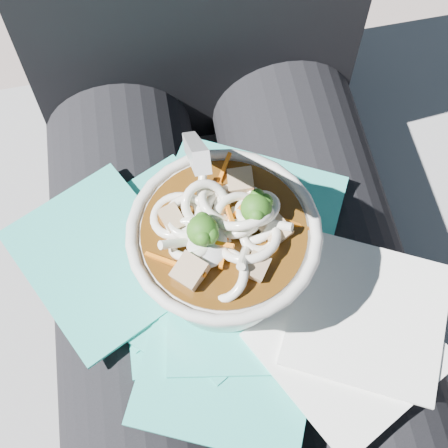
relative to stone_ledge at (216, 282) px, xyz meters
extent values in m
plane|color=slate|center=(0.00, -0.15, -0.21)|extent=(20.00, 20.00, 0.00)
cube|color=gray|center=(0.00, 0.00, 0.00)|extent=(1.02, 0.55, 0.42)
cylinder|color=black|center=(-0.09, -0.15, 0.29)|extent=(0.16, 0.48, 0.16)
cylinder|color=black|center=(0.09, -0.15, 0.29)|extent=(0.16, 0.48, 0.16)
cube|color=#2CB9AA|center=(-0.02, -0.17, 0.37)|extent=(0.16, 0.13, 0.00)
cube|color=#2CB9AA|center=(-0.07, -0.11, 0.38)|extent=(0.18, 0.19, 0.00)
cube|color=#2CB9AA|center=(0.01, -0.11, 0.38)|extent=(0.21, 0.21, 0.00)
cube|color=#2CB9AA|center=(-0.02, -0.15, 0.38)|extent=(0.15, 0.14, 0.00)
cube|color=#2CB9AA|center=(-0.01, -0.18, 0.38)|extent=(0.19, 0.19, 0.00)
cube|color=#2CB9AA|center=(-0.01, -0.20, 0.38)|extent=(0.20, 0.23, 0.00)
cube|color=#2CB9AA|center=(-0.02, -0.16, 0.38)|extent=(0.16, 0.17, 0.00)
cube|color=#2CB9AA|center=(-0.11, -0.12, 0.39)|extent=(0.18, 0.19, 0.00)
cube|color=#2CB9AA|center=(0.00, -0.18, 0.39)|extent=(0.15, 0.15, 0.00)
cube|color=white|center=(0.07, -0.23, 0.39)|extent=(0.17, 0.17, 0.00)
cube|color=white|center=(0.10, -0.21, 0.39)|extent=(0.16, 0.16, 0.00)
torus|color=silver|center=(-0.01, -0.15, 0.47)|extent=(0.14, 0.14, 0.01)
cylinder|color=#48280A|center=(-0.01, -0.15, 0.46)|extent=(0.12, 0.12, 0.01)
torus|color=white|center=(0.00, -0.17, 0.47)|extent=(0.06, 0.06, 0.02)
torus|color=white|center=(-0.05, -0.14, 0.47)|extent=(0.05, 0.05, 0.02)
torus|color=white|center=(-0.04, -0.14, 0.47)|extent=(0.05, 0.05, 0.01)
torus|color=white|center=(-0.04, -0.16, 0.47)|extent=(0.05, 0.04, 0.03)
torus|color=white|center=(0.01, -0.15, 0.47)|extent=(0.04, 0.04, 0.02)
torus|color=white|center=(0.01, -0.14, 0.48)|extent=(0.05, 0.05, 0.02)
torus|color=white|center=(0.01, -0.16, 0.47)|extent=(0.04, 0.04, 0.01)
torus|color=white|center=(0.00, -0.15, 0.47)|extent=(0.06, 0.06, 0.03)
torus|color=white|center=(0.00, -0.15, 0.47)|extent=(0.04, 0.04, 0.03)
torus|color=white|center=(0.00, -0.14, 0.47)|extent=(0.06, 0.06, 0.01)
torus|color=white|center=(-0.02, -0.19, 0.47)|extent=(0.04, 0.04, 0.03)
torus|color=white|center=(0.00, -0.14, 0.47)|extent=(0.05, 0.05, 0.02)
torus|color=white|center=(-0.02, -0.13, 0.48)|extent=(0.05, 0.04, 0.04)
torus|color=white|center=(-0.04, -0.16, 0.47)|extent=(0.04, 0.05, 0.03)
torus|color=white|center=(-0.01, -0.14, 0.47)|extent=(0.04, 0.05, 0.03)
torus|color=white|center=(0.00, -0.15, 0.48)|extent=(0.06, 0.05, 0.05)
cylinder|color=white|center=(0.00, -0.18, 0.47)|extent=(0.02, 0.03, 0.03)
cylinder|color=white|center=(-0.03, -0.12, 0.47)|extent=(0.02, 0.03, 0.02)
cylinder|color=white|center=(-0.04, -0.16, 0.47)|extent=(0.03, 0.02, 0.02)
cylinder|color=white|center=(0.02, -0.16, 0.47)|extent=(0.03, 0.02, 0.01)
cylinder|color=#7BA851|center=(0.01, -0.15, 0.47)|extent=(0.01, 0.01, 0.01)
sphere|color=#1C5212|center=(0.01, -0.15, 0.49)|extent=(0.02, 0.02, 0.02)
sphere|color=#1C5212|center=(0.01, -0.16, 0.49)|extent=(0.01, 0.01, 0.01)
sphere|color=#1C5212|center=(0.02, -0.15, 0.49)|extent=(0.01, 0.01, 0.01)
sphere|color=#1C5212|center=(0.01, -0.14, 0.49)|extent=(0.01, 0.01, 0.01)
sphere|color=#1C5212|center=(0.01, -0.14, 0.49)|extent=(0.01, 0.01, 0.01)
cylinder|color=#7BA851|center=(-0.03, -0.16, 0.47)|extent=(0.01, 0.01, 0.01)
sphere|color=#1C5212|center=(-0.03, -0.16, 0.49)|extent=(0.02, 0.02, 0.02)
sphere|color=#1C5212|center=(-0.02, -0.17, 0.49)|extent=(0.01, 0.01, 0.01)
sphere|color=#1C5212|center=(-0.03, -0.17, 0.49)|extent=(0.01, 0.01, 0.01)
sphere|color=#1C5212|center=(-0.03, -0.17, 0.49)|extent=(0.01, 0.01, 0.01)
sphere|color=#1C5212|center=(-0.03, -0.15, 0.49)|extent=(0.01, 0.01, 0.01)
cube|color=orange|center=(-0.01, -0.17, 0.47)|extent=(0.02, 0.04, 0.00)
cube|color=orange|center=(0.03, -0.15, 0.47)|extent=(0.04, 0.02, 0.02)
cube|color=orange|center=(0.00, -0.14, 0.47)|extent=(0.03, 0.02, 0.00)
cube|color=orange|center=(-0.03, -0.16, 0.47)|extent=(0.04, 0.02, 0.01)
cube|color=orange|center=(-0.05, -0.18, 0.47)|extent=(0.04, 0.03, 0.01)
cube|color=orange|center=(-0.01, -0.14, 0.47)|extent=(0.01, 0.04, 0.01)
cube|color=orange|center=(-0.01, -0.11, 0.47)|extent=(0.02, 0.03, 0.01)
cube|color=#A07D5A|center=(0.02, -0.16, 0.47)|extent=(0.03, 0.03, 0.02)
cube|color=#A07D5A|center=(0.01, -0.12, 0.47)|extent=(0.02, 0.02, 0.02)
cube|color=#A07D5A|center=(-0.05, -0.14, 0.47)|extent=(0.02, 0.02, 0.02)
cube|color=#A07D5A|center=(-0.04, -0.18, 0.47)|extent=(0.03, 0.03, 0.02)
cube|color=#A07D5A|center=(0.00, -0.19, 0.47)|extent=(0.02, 0.02, 0.01)
ellipsoid|color=silver|center=(-0.03, -0.16, 0.47)|extent=(0.03, 0.04, 0.01)
cube|color=silver|center=(-0.03, -0.12, 0.52)|extent=(0.01, 0.10, 0.11)
camera|label=1|loc=(-0.05, -0.36, 0.87)|focal=50.00mm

